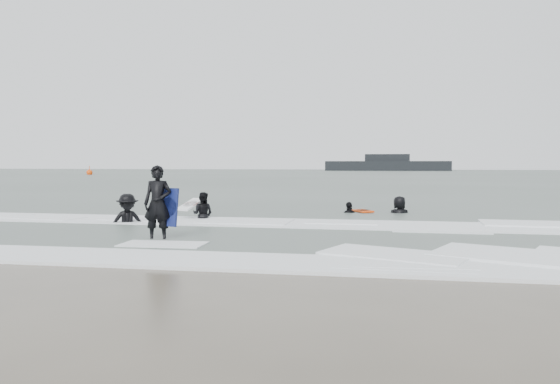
% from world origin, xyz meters
% --- Properties ---
extents(ground, '(320.00, 320.00, 0.00)m').
position_xyz_m(ground, '(0.00, 0.00, 0.00)').
color(ground, brown).
rests_on(ground, ground).
extents(sea, '(320.00, 320.00, 0.00)m').
position_xyz_m(sea, '(0.00, 80.00, 0.06)').
color(sea, '#47544C').
rests_on(sea, ground).
extents(surfer_centre, '(0.74, 0.53, 1.92)m').
position_xyz_m(surfer_centre, '(-2.48, 1.91, 0.00)').
color(surfer_centre, black).
rests_on(surfer_centre, ground).
extents(surfer_wading, '(0.76, 0.61, 1.51)m').
position_xyz_m(surfer_wading, '(-3.08, 6.91, 0.00)').
color(surfer_wading, black).
rests_on(surfer_wading, ground).
extents(surfer_breaker, '(1.37, 1.19, 1.84)m').
position_xyz_m(surfer_breaker, '(-4.95, 5.11, 0.00)').
color(surfer_breaker, black).
rests_on(surfer_breaker, ground).
extents(surfer_right_near, '(1.03, 0.77, 1.62)m').
position_xyz_m(surfer_right_near, '(1.67, 10.22, 0.00)').
color(surfer_right_near, black).
rests_on(surfer_right_near, ground).
extents(surfer_right_far, '(1.02, 0.80, 1.85)m').
position_xyz_m(surfer_right_far, '(3.54, 10.48, 0.00)').
color(surfer_right_far, black).
rests_on(surfer_right_far, ground).
extents(surf_foam, '(30.03, 9.06, 0.09)m').
position_xyz_m(surf_foam, '(0.00, 3.70, 0.04)').
color(surf_foam, white).
rests_on(surf_foam, ground).
extents(bodyboards, '(6.49, 9.21, 1.25)m').
position_xyz_m(bodyboards, '(-1.16, 6.49, 0.50)').
color(bodyboards, '#11194F').
rests_on(bodyboards, ground).
extents(buoy, '(1.00, 1.00, 1.65)m').
position_xyz_m(buoy, '(-46.51, 72.80, 0.42)').
color(buoy, '#F4470A').
rests_on(buoy, ground).
extents(vessel_horizon, '(31.81, 5.68, 4.32)m').
position_xyz_m(vessel_horizon, '(2.30, 133.90, 1.60)').
color(vessel_horizon, black).
rests_on(vessel_horizon, ground).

